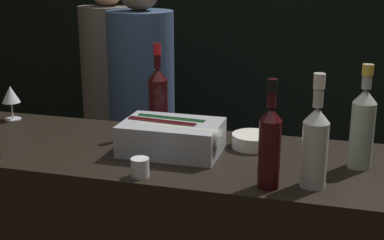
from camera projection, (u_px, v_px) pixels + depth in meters
The scene contains 11 objects.
wall_back_chalkboard at pixel (273, 7), 3.87m from camera, with size 6.40×0.06×2.80m.
ice_bin_with_bottles at pixel (171, 135), 1.95m from camera, with size 0.37×0.24×0.12m.
bowl_white at pixel (253, 140), 2.01m from camera, with size 0.16×0.16×0.05m.
wine_glass at pixel (11, 95), 2.34m from camera, with size 0.08×0.08×0.15m.
candle_votive at pixel (140, 167), 1.74m from camera, with size 0.06×0.06×0.06m.
white_wine_bottle at pixel (315, 142), 1.63m from camera, with size 0.08×0.08×0.36m.
red_wine_bottle_tall at pixel (158, 98), 2.16m from camera, with size 0.08×0.08×0.37m.
rose_wine_bottle at pixel (363, 125), 1.78m from camera, with size 0.08×0.08×0.36m.
red_wine_bottle_black_foil at pixel (270, 144), 1.62m from camera, with size 0.07×0.07×0.34m.
person_in_hoodie at pixel (142, 114), 2.82m from camera, with size 0.34×0.34×1.69m.
person_blond_tee at pixel (111, 90), 3.44m from camera, with size 0.37×0.37×1.66m.
Camera 1 is at (0.51, -1.46, 1.72)m, focal length 50.00 mm.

